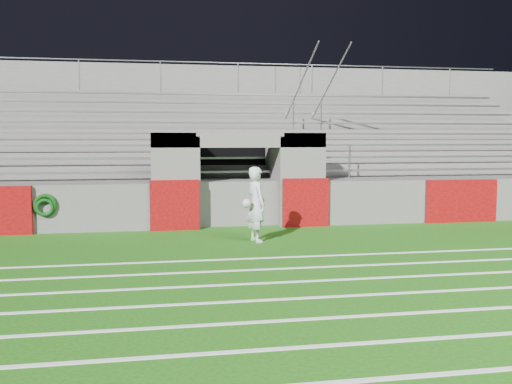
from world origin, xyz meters
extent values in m
plane|color=#1A530D|center=(0.00, 0.00, 0.00)|extent=(90.00, 90.00, 0.00)
cube|color=white|center=(0.00, -7.00, 0.01)|extent=(28.00, 0.09, 0.01)
cube|color=white|center=(0.00, -6.00, 0.01)|extent=(28.00, 0.09, 0.01)
cube|color=white|center=(0.00, -5.00, 0.01)|extent=(28.00, 0.09, 0.01)
cube|color=white|center=(0.00, -4.00, 0.01)|extent=(28.00, 0.09, 0.01)
cube|color=white|center=(0.00, -3.00, 0.01)|extent=(28.00, 0.09, 0.01)
cube|color=white|center=(0.00, -2.00, 0.01)|extent=(28.00, 0.09, 0.01)
cube|color=white|center=(0.00, -1.00, 0.01)|extent=(28.00, 0.09, 0.01)
cube|color=#575552|center=(7.70, 3.17, 0.62)|extent=(10.60, 0.35, 1.25)
cube|color=#575552|center=(-1.80, 3.50, 1.30)|extent=(1.20, 1.00, 2.60)
cube|color=#575552|center=(1.80, 3.50, 1.30)|extent=(1.20, 1.00, 2.60)
cube|color=black|center=(0.00, 5.20, 1.25)|extent=(2.60, 0.20, 2.50)
cube|color=#575552|center=(-1.15, 4.10, 1.25)|extent=(0.10, 2.20, 2.50)
cube|color=#575552|center=(1.15, 4.10, 1.25)|extent=(0.10, 2.20, 2.50)
cube|color=#575552|center=(0.00, 3.50, 2.40)|extent=(4.80, 1.00, 0.40)
cube|color=#575552|center=(0.00, 7.35, 1.15)|extent=(26.00, 8.00, 0.20)
cube|color=#575552|center=(0.00, 7.35, 0.53)|extent=(26.00, 8.00, 1.05)
cube|color=#65080A|center=(-1.80, 2.94, 0.68)|extent=(1.30, 0.15, 1.35)
cube|color=#65080A|center=(1.80, 2.94, 0.68)|extent=(1.30, 0.15, 1.35)
cube|color=#65080A|center=(6.50, 2.94, 0.62)|extent=(2.20, 0.15, 1.25)
cube|color=gray|center=(0.00, 4.43, 1.47)|extent=(23.00, 0.28, 0.06)
cube|color=#575552|center=(0.00, 5.28, 1.44)|extent=(24.00, 0.75, 0.38)
cube|color=gray|center=(0.00, 5.18, 1.85)|extent=(23.00, 0.28, 0.06)
cube|color=#575552|center=(0.00, 6.03, 1.63)|extent=(24.00, 0.75, 0.76)
cube|color=gray|center=(0.00, 5.93, 2.23)|extent=(23.00, 0.28, 0.06)
cube|color=#575552|center=(0.00, 6.78, 1.82)|extent=(24.00, 0.75, 1.14)
cube|color=gray|center=(0.00, 6.68, 2.61)|extent=(23.00, 0.28, 0.06)
cube|color=#575552|center=(0.00, 7.53, 2.01)|extent=(24.00, 0.75, 1.52)
cube|color=gray|center=(0.00, 7.43, 2.99)|extent=(23.00, 0.28, 0.06)
cube|color=#575552|center=(0.00, 8.28, 2.20)|extent=(24.00, 0.75, 1.90)
cube|color=gray|center=(0.00, 8.18, 3.37)|extent=(23.00, 0.28, 0.06)
cube|color=#575552|center=(0.00, 9.03, 2.39)|extent=(24.00, 0.75, 2.28)
cube|color=gray|center=(0.00, 8.93, 3.75)|extent=(23.00, 0.28, 0.06)
cube|color=#575552|center=(0.00, 9.78, 2.58)|extent=(24.00, 0.75, 2.66)
cube|color=gray|center=(0.00, 9.68, 4.13)|extent=(23.00, 0.28, 0.06)
cube|color=#575552|center=(0.00, 10.45, 2.65)|extent=(26.00, 0.60, 5.29)
cylinder|color=#A5A8AD|center=(2.50, 4.15, 1.75)|extent=(0.05, 0.05, 1.00)
cylinder|color=#A5A8AD|center=(2.50, 7.15, 3.27)|extent=(0.05, 0.05, 1.00)
cylinder|color=#A5A8AD|center=(2.50, 10.15, 4.79)|extent=(0.05, 0.05, 1.00)
cylinder|color=#A5A8AD|center=(2.50, 7.15, 3.77)|extent=(0.05, 6.02, 3.08)
cylinder|color=#A5A8AD|center=(3.50, 4.15, 1.75)|extent=(0.05, 0.05, 1.00)
cylinder|color=#A5A8AD|center=(3.50, 7.15, 3.27)|extent=(0.05, 0.05, 1.00)
cylinder|color=#A5A8AD|center=(3.50, 10.15, 4.79)|extent=(0.05, 0.05, 1.00)
cylinder|color=#A5A8AD|center=(3.50, 7.15, 3.77)|extent=(0.05, 6.02, 3.08)
cylinder|color=#A5A8AD|center=(-5.00, 10.15, 4.84)|extent=(0.05, 0.05, 1.10)
cylinder|color=#A5A8AD|center=(-2.00, 10.15, 4.84)|extent=(0.05, 0.05, 1.10)
cylinder|color=#A5A8AD|center=(1.00, 10.15, 4.84)|extent=(0.05, 0.05, 1.10)
cylinder|color=#A5A8AD|center=(4.00, 10.15, 4.84)|extent=(0.05, 0.05, 1.10)
cylinder|color=#A5A8AD|center=(7.00, 10.15, 4.84)|extent=(0.05, 0.05, 1.10)
cylinder|color=#A5A8AD|center=(10.00, 10.15, 4.84)|extent=(0.05, 0.05, 1.10)
cylinder|color=#A5A8AD|center=(0.00, 10.15, 5.39)|extent=(24.00, 0.05, 0.05)
imported|color=silver|center=(0.05, 0.92, 0.89)|extent=(0.57, 0.74, 1.78)
sphere|color=silver|center=(-0.22, 0.71, 0.95)|extent=(0.21, 0.21, 0.21)
torus|color=#0D3D0C|center=(-5.08, 2.95, 0.74)|extent=(0.60, 0.11, 0.60)
torus|color=#0C3E11|center=(-5.08, 2.90, 0.69)|extent=(0.46, 0.09, 0.46)
camera|label=1|loc=(-2.36, -12.26, 2.44)|focal=40.00mm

